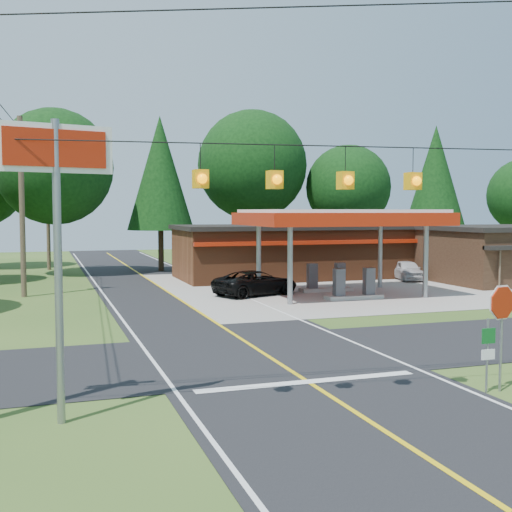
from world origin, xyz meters
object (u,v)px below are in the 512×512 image
object	(u,v)px
big_stop_sign	(57,199)
octagonal_stop_sign	(502,311)
sedan_car	(407,270)
suv_car	(256,283)
gas_canopy	(340,220)

from	to	relation	value
big_stop_sign	octagonal_stop_sign	distance (m)	11.54
sedan_car	big_stop_sign	bearing A→B (deg)	-120.76
suv_car	sedan_car	world-z (taller)	suv_car
suv_car	big_stop_sign	world-z (taller)	big_stop_sign
suv_car	sedan_car	distance (m)	13.23
sedan_car	big_stop_sign	size ratio (longest dim) A/B	0.59
big_stop_sign	octagonal_stop_sign	xyz separation A→B (m)	(11.13, -1.00, -2.87)
sedan_car	big_stop_sign	world-z (taller)	big_stop_sign
suv_car	sedan_car	xyz separation A→B (m)	(12.50, 4.33, -0.02)
suv_car	big_stop_sign	size ratio (longest dim) A/B	0.74
sedan_car	octagonal_stop_sign	bearing A→B (deg)	-102.72
suv_car	gas_canopy	bearing A→B (deg)	-128.31
octagonal_stop_sign	gas_canopy	bearing A→B (deg)	76.69
gas_canopy	sedan_car	xyz separation A→B (m)	(8.00, 5.83, -3.58)
big_stop_sign	octagonal_stop_sign	bearing A→B (deg)	-5.16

